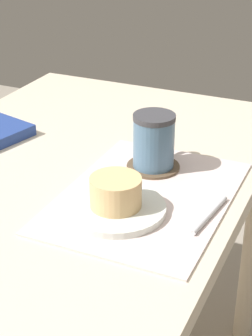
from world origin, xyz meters
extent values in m
cylinder|color=beige|center=(0.58, -0.30, 0.34)|extent=(0.05, 0.05, 0.68)
cylinder|color=beige|center=(0.58, 0.30, 0.34)|extent=(0.05, 0.05, 0.68)
cube|color=beige|center=(0.00, 0.00, 0.70)|extent=(1.26, 0.71, 0.04)
cube|color=silver|center=(0.07, -0.18, 0.72)|extent=(0.40, 0.29, 0.00)
cylinder|color=silver|center=(0.00, -0.16, 0.73)|extent=(0.17, 0.17, 0.01)
cylinder|color=#E5BC7F|center=(0.00, -0.16, 0.76)|extent=(0.09, 0.09, 0.05)
cylinder|color=brown|center=(0.18, -0.16, 0.72)|extent=(0.10, 0.10, 0.00)
cylinder|color=slate|center=(0.18, -0.16, 0.77)|extent=(0.08, 0.08, 0.10)
cylinder|color=#3D3D42|center=(0.18, -0.16, 0.83)|extent=(0.08, 0.08, 0.01)
torus|color=slate|center=(0.22, -0.16, 0.77)|extent=(0.06, 0.01, 0.06)
cylinder|color=silver|center=(0.05, -0.31, 0.72)|extent=(0.13, 0.03, 0.01)
camera|label=1|loc=(-0.73, -0.51, 1.22)|focal=60.00mm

